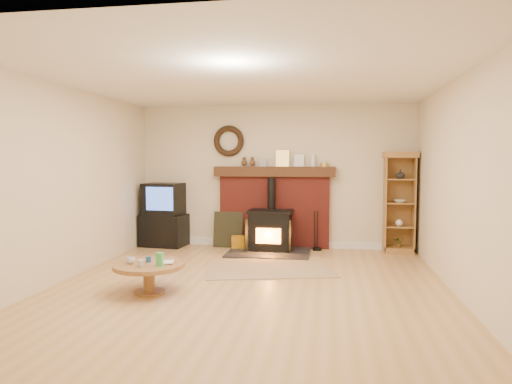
% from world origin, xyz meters
% --- Properties ---
extents(ground, '(5.50, 5.50, 0.00)m').
position_xyz_m(ground, '(0.00, 0.00, 0.00)').
color(ground, tan).
rests_on(ground, ground).
extents(room_shell, '(5.02, 5.52, 2.61)m').
position_xyz_m(room_shell, '(-0.02, 0.09, 1.72)').
color(room_shell, beige).
rests_on(room_shell, ground).
extents(chimney_breast, '(2.20, 0.22, 1.78)m').
position_xyz_m(chimney_breast, '(0.00, 2.67, 0.80)').
color(chimney_breast, maroon).
rests_on(chimney_breast, ground).
extents(wood_stove, '(1.40, 1.00, 1.28)m').
position_xyz_m(wood_stove, '(-0.02, 2.27, 0.35)').
color(wood_stove, black).
rests_on(wood_stove, ground).
extents(area_rug, '(2.08, 1.66, 0.01)m').
position_xyz_m(area_rug, '(0.12, 1.04, 0.01)').
color(area_rug, brown).
rests_on(area_rug, ground).
extents(tv_unit, '(0.85, 0.64, 1.17)m').
position_xyz_m(tv_unit, '(-2.04, 2.47, 0.56)').
color(tv_unit, black).
rests_on(tv_unit, ground).
extents(curio_cabinet, '(0.56, 0.40, 1.74)m').
position_xyz_m(curio_cabinet, '(2.18, 2.55, 0.88)').
color(curio_cabinet, olive).
rests_on(curio_cabinet, ground).
extents(firelog_box, '(0.41, 0.30, 0.23)m').
position_xyz_m(firelog_box, '(-0.55, 2.40, 0.12)').
color(firelog_box, yellow).
rests_on(firelog_box, ground).
extents(leaning_painting, '(0.54, 0.14, 0.65)m').
position_xyz_m(leaning_painting, '(-0.84, 2.55, 0.32)').
color(leaning_painting, black).
rests_on(leaning_painting, ground).
extents(fire_tools, '(0.16, 0.16, 0.70)m').
position_xyz_m(fire_tools, '(0.78, 2.50, 0.11)').
color(fire_tools, black).
rests_on(fire_tools, ground).
extents(coffee_table, '(0.86, 0.86, 0.53)m').
position_xyz_m(coffee_table, '(-1.15, -0.44, 0.30)').
color(coffee_table, brown).
rests_on(coffee_table, ground).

